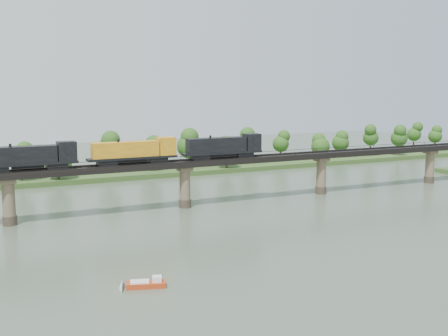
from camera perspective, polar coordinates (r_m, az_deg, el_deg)
name	(u,v)px	position (r m, az deg, el deg)	size (l,w,h in m)	color
ground	(243,237)	(110.50, 1.90, -7.01)	(400.00, 400.00, 0.00)	#3D4C3B
far_bank	(123,173)	(188.16, -10.26, -0.49)	(300.00, 24.00, 1.60)	#2E4B1E
bridge	(185,185)	(135.91, -4.00, -1.76)	(236.00, 30.00, 11.50)	#473A2D
bridge_superstructure	(185,159)	(134.95, -4.03, 0.89)	(220.00, 4.90, 0.75)	black
far_treeline	(100,151)	(180.76, -12.44, 1.66)	(289.06, 17.54, 13.60)	#382619
freight_train	(100,153)	(128.53, -12.48, 1.45)	(84.24, 3.28, 5.80)	black
motorboat	(147,284)	(84.70, -7.86, -11.55)	(6.07, 3.69, 1.60)	#B83715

